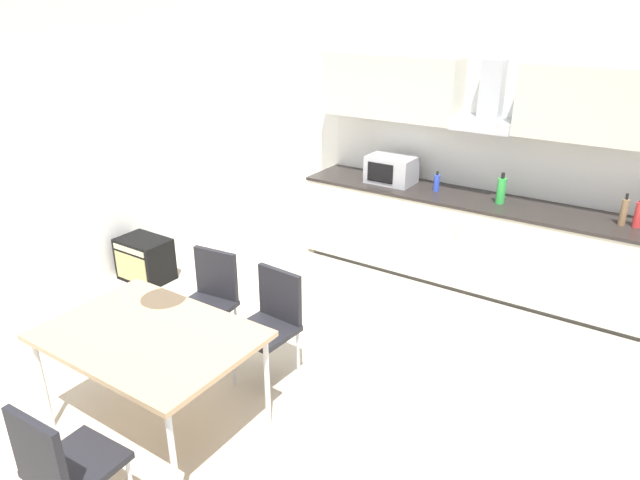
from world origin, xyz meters
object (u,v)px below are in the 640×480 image
bottle_red (638,214)px  chair_near_right (61,462)px  guitar_amp (145,259)px  dining_table (149,339)px  bottle_brown (624,212)px  pendant_lamp (125,163)px  microwave (391,170)px  bottle_blue (437,183)px  bottle_green (501,190)px  chair_far_right (272,316)px  chair_far_left (210,294)px

bottle_red → chair_near_right: bearing=-116.5°
guitar_amp → dining_table: bearing=-38.7°
bottle_brown → dining_table: bearing=-124.7°
pendant_lamp → microwave: bearing=89.3°
microwave → bottle_blue: size_ratio=2.37×
dining_table → pendant_lamp: (-0.00, -0.00, 1.14)m
microwave → bottle_red: microwave is taller
bottle_brown → guitar_amp: bearing=-156.3°
bottle_blue → bottle_red: 1.79m
bottle_red → bottle_green: bearing=-178.6°
microwave → bottle_red: bearing=0.2°
bottle_brown → bottle_blue: bearing=179.9°
bottle_blue → guitar_amp: bottle_blue is taller
bottle_blue → chair_far_right: (-0.24, -2.37, -0.44)m
chair_far_left → microwave: bearing=81.7°
bottle_blue → chair_far_left: 2.56m
bottle_blue → chair_near_right: (-0.25, -4.07, -0.44)m
microwave → bottle_brown: size_ratio=1.72×
chair_far_left → chair_near_right: bearing=-70.2°
chair_near_right → pendant_lamp: 1.58m
bottle_blue → pendant_lamp: bearing=-99.7°
bottle_blue → pendant_lamp: 3.38m
bottle_red → chair_near_right: size_ratio=0.31×
dining_table → guitar_amp: bearing=141.3°
bottle_blue → microwave: bearing=179.6°
guitar_amp → bottle_blue: bearing=37.0°
chair_far_right → chair_near_right: (-0.00, -1.70, 0.00)m
bottle_blue → chair_far_right: bearing=-95.9°
bottle_brown → chair_near_right: size_ratio=0.32×
chair_far_left → pendant_lamp: 1.58m
guitar_amp → pendant_lamp: bearing=-38.7°
bottle_blue → dining_table: bottle_blue is taller
bottle_brown → bottle_green: size_ratio=0.95×
chair_far_right → guitar_amp: 2.21m
microwave → chair_far_left: microwave is taller
chair_far_left → bottle_blue: bearing=70.2°
chair_far_right → bottle_red: bearing=49.5°
bottle_brown → microwave: bearing=179.8°
guitar_amp → pendant_lamp: size_ratio=1.63×
bottle_red → guitar_amp: 4.58m
chair_far_left → chair_near_right: 1.80m
bottle_blue → chair_near_right: bottle_blue is taller
dining_table → pendant_lamp: 1.14m
bottle_brown → chair_far_left: 3.50m
bottle_green → guitar_amp: bearing=-149.6°
microwave → bottle_red: (2.30, 0.01, -0.03)m
bottle_green → chair_near_right: bottle_green is taller
bottle_green → chair_far_left: (-1.50, -2.36, -0.48)m
bottle_green → microwave: bearing=179.0°
bottle_green → guitar_amp: size_ratio=0.57×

